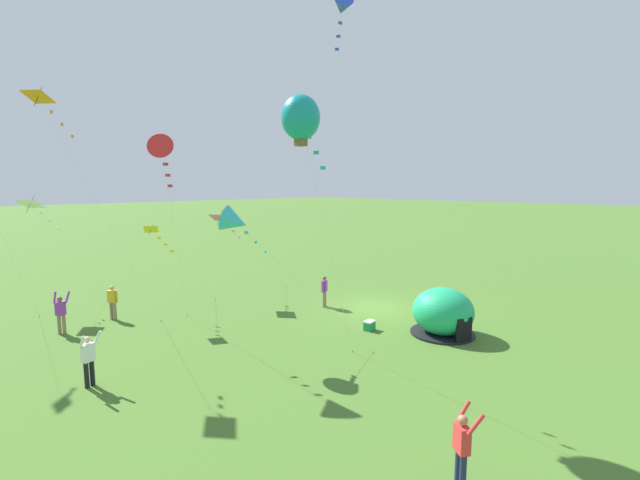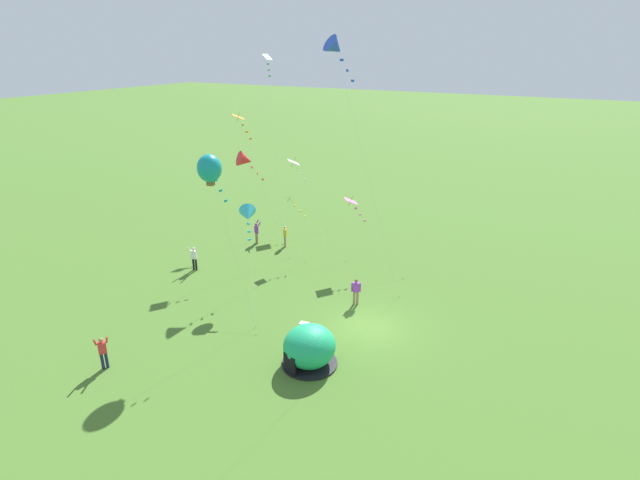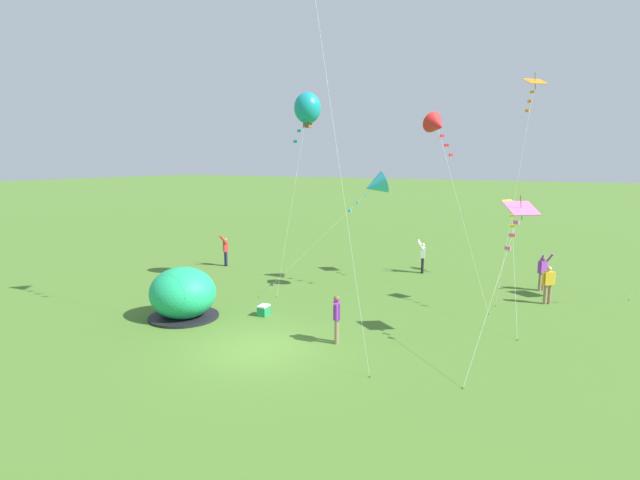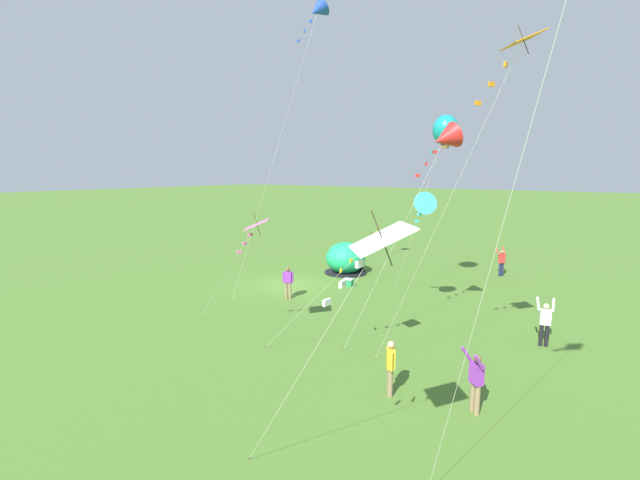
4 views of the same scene
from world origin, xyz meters
TOP-DOWN VIEW (x-y plane):
  - ground_plane at (0.00, 0.00)m, footprint 300.00×300.00m
  - popup_tent at (-4.70, 1.19)m, footprint 2.81×2.81m
  - cooler_box at (-2.03, 3.05)m, footprint 0.43×0.57m
  - person_center_field at (7.53, 13.07)m, footprint 0.68×0.72m
  - person_far_back at (8.01, 10.68)m, footprint 0.51×0.41m
  - person_with_toddler at (2.06, 1.76)m, footprint 0.39×0.53m
  - person_flying_kite at (-9.83, 9.89)m, footprint 0.72×0.67m
  - person_arms_raised at (1.18, 13.93)m, footprint 0.58×0.70m
  - kite_white at (12.86, 12.62)m, footprint 1.40×4.18m
  - kite_teal at (-2.97, 8.20)m, footprint 1.31×3.28m
  - kite_blue at (0.29, 2.46)m, footprint 4.72×3.46m
  - kite_pink at (7.44, 4.60)m, footprint 1.32×5.08m
  - kite_yellow at (6.56, 8.95)m, footprint 1.52×4.53m
  - kite_red at (2.85, 10.23)m, footprint 4.00×3.23m
  - kite_orange at (6.55, 13.28)m, footprint 1.22×4.96m
  - kite_cyan at (0.52, 8.50)m, footprint 5.14×4.21m

SIDE VIEW (x-z plane):
  - ground_plane at x=0.00m, z-range 0.00..0.00m
  - cooler_box at x=-2.03m, z-range 0.00..0.44m
  - person_far_back at x=8.01m, z-range 0.10..1.82m
  - person_with_toddler at x=2.06m, z-range 0.10..1.82m
  - popup_tent at x=-4.70m, z-range -0.05..2.05m
  - person_center_field at x=7.53m, z-range 0.05..1.94m
  - person_flying_kite at x=-9.83m, z-range 0.05..1.94m
  - person_arms_raised at x=1.18m, z-range 0.05..1.94m
  - kite_yellow at x=6.56m, z-range 1.82..6.57m
  - kite_pink at x=7.44m, z-range 1.99..7.21m
  - kite_cyan at x=0.52m, z-range 2.27..8.12m
  - kite_white at x=12.86m, z-range 2.42..8.52m
  - kite_red at x=2.85m, z-range 3.67..12.29m
  - kite_teal at x=-2.97m, z-range 4.05..13.66m
  - kite_orange at x=6.55m, z-range 4.51..15.00m
  - kite_blue at x=0.29m, z-range 7.10..22.53m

